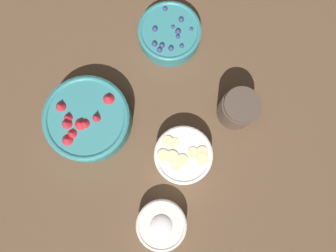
{
  "coord_description": "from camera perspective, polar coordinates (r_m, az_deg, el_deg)",
  "views": [
    {
      "loc": [
        0.2,
        -0.05,
        0.85
      ],
      "look_at": [
        0.1,
        0.02,
        0.04
      ],
      "focal_mm": 35.0,
      "sensor_mm": 36.0,
      "label": 1
    }
  ],
  "objects": [
    {
      "name": "bowl_cream",
      "position": [
        0.83,
        -1.15,
        -16.83
      ],
      "size": [
        0.12,
        0.12,
        0.05
      ],
      "color": "silver",
      "rests_on": "ground_plane"
    },
    {
      "name": "ground_plane",
      "position": [
        0.87,
        -5.21,
        3.65
      ],
      "size": [
        4.0,
        4.0,
        0.0
      ],
      "primitive_type": "plane",
      "color": "brown"
    },
    {
      "name": "bowl_strawberries",
      "position": [
        0.84,
        -13.84,
        1.12
      ],
      "size": [
        0.21,
        0.21,
        0.09
      ],
      "color": "teal",
      "rests_on": "ground_plane"
    },
    {
      "name": "bowl_blueberries",
      "position": [
        0.9,
        0.27,
        15.82
      ],
      "size": [
        0.17,
        0.17,
        0.06
      ],
      "color": "teal",
      "rests_on": "ground_plane"
    },
    {
      "name": "jar_chocolate",
      "position": [
        0.84,
        12.07,
        2.95
      ],
      "size": [
        0.09,
        0.09,
        0.1
      ],
      "color": "#4C3D33",
      "rests_on": "ground_plane"
    },
    {
      "name": "bowl_bananas",
      "position": [
        0.82,
        2.64,
        -5.16
      ],
      "size": [
        0.14,
        0.14,
        0.06
      ],
      "color": "white",
      "rests_on": "ground_plane"
    }
  ]
}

